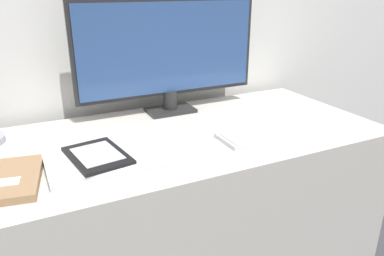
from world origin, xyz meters
The scene contains 5 objects.
desk centered at (0.00, 0.21, 0.37)m, with size 1.27×0.59×0.73m.
monitor centered at (0.05, 0.42, 0.95)m, with size 0.67×0.11×0.40m.
keyboard centered at (0.23, 0.08, 0.74)m, with size 0.31×0.12×0.01m.
laptop centered at (-0.27, 0.11, 0.74)m, with size 0.29×0.21×0.02m.
ereader centered at (-0.28, 0.11, 0.76)m, with size 0.16×0.20×0.01m.
Camera 1 is at (-0.45, -0.79, 1.17)m, focal length 35.00 mm.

